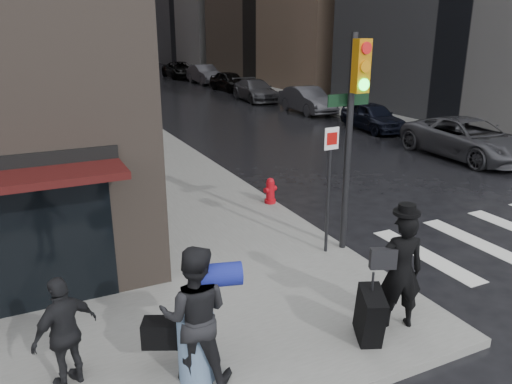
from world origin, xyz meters
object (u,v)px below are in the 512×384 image
parked_car_0 (468,139)px  parked_car_4 (230,81)px  man_greycoat (65,333)px  parked_car_1 (373,116)px  traffic_light (352,116)px  parked_car_3 (256,90)px  man_jeans (194,315)px  parked_car_6 (180,70)px  fire_hydrant (270,192)px  parked_car_2 (307,100)px  man_overcoat (395,278)px  parked_car_5 (204,74)px

parked_car_0 → parked_car_4: (0.10, 23.88, 0.00)m
man_greycoat → parked_car_1: bearing=-167.2°
traffic_light → man_greycoat: bearing=-163.7°
man_greycoat → parked_car_3: bearing=-148.2°
man_jeans → parked_car_4: man_jeans is taller
traffic_light → parked_car_6: 42.10m
fire_hydrant → parked_car_6: 38.70m
man_greycoat → parked_car_2: size_ratio=0.36×
parked_car_2 → parked_car_4: 11.94m
traffic_light → parked_car_3: traffic_light is taller
parked_car_0 → parked_car_3: (-0.48, 17.91, -0.04)m
man_greycoat → parked_car_2: (15.39, 19.15, -0.21)m
parked_car_3 → man_overcoat: bearing=-107.1°
traffic_light → parked_car_5: size_ratio=0.91×
man_jeans → parked_car_4: size_ratio=0.45×
parked_car_5 → parked_car_6: 5.98m
man_jeans → man_greycoat: man_jeans is taller
man_overcoat → man_greycoat: size_ratio=1.32×
man_overcoat → parked_car_4: (10.59, 31.92, -0.29)m
parked_car_0 → parked_car_3: size_ratio=1.10×
parked_car_5 → parked_car_6: parked_car_5 is taller
parked_car_4 → parked_car_3: bearing=-100.7°
parked_car_0 → man_jeans: bearing=-149.3°
man_overcoat → man_jeans: size_ratio=1.07×
man_overcoat → parked_car_0: (10.49, 8.04, -0.30)m
fire_hydrant → parked_car_5: 33.04m
parked_car_4 → parked_car_5: bearing=84.5°
man_greycoat → parked_car_4: (15.44, 31.09, -0.20)m
parked_car_2 → parked_car_5: (0.09, 17.91, 0.07)m
parked_car_0 → parked_car_2: bearing=90.8°
parked_car_2 → fire_hydrant: bearing=-123.0°
man_jeans → parked_car_4: 34.60m
parked_car_1 → parked_car_0: bearing=-87.1°
man_jeans → traffic_light: bearing=-123.8°
man_jeans → parked_car_4: bearing=-88.6°
parked_car_5 → parked_car_2: bearing=-91.5°
fire_hydrant → parked_car_1: bearing=38.8°
man_overcoat → man_jeans: 3.25m
man_greycoat → traffic_light: (5.94, 2.01, 2.14)m
man_overcoat → man_greycoat: 4.91m
parked_car_5 → man_greycoat: bearing=-113.9°
parked_car_1 → parked_car_2: (-0.09, 5.97, 0.07)m
man_jeans → parked_car_6: bearing=-82.2°
man_jeans → parked_car_2: size_ratio=0.44×
man_jeans → man_greycoat: size_ratio=1.23×
parked_car_2 → parked_car_3: (-0.54, 5.97, -0.04)m
fire_hydrant → parked_car_3: size_ratio=0.15×
parked_car_2 → parked_car_0: bearing=-88.5°
man_jeans → parked_car_1: 19.57m
traffic_light → parked_car_6: size_ratio=0.81×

